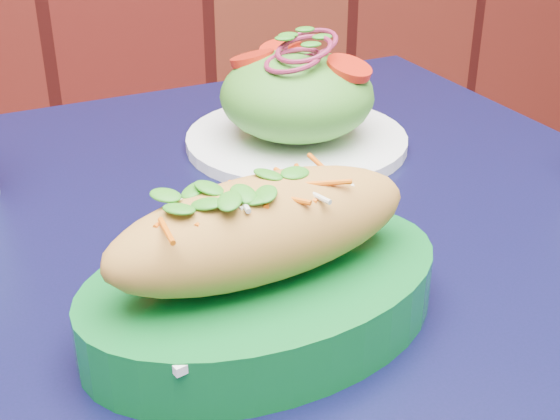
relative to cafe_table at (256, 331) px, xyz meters
name	(u,v)px	position (x,y,z in m)	size (l,w,h in m)	color
cafe_table	(256,331)	(0.00, 0.00, 0.00)	(0.88, 0.88, 0.75)	black
banh_mi_basket	(263,269)	(-0.03, -0.11, 0.13)	(0.28, 0.21, 0.12)	#0A6423
salad_plate	(297,104)	(0.11, 0.18, 0.13)	(0.23, 0.23, 0.11)	white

